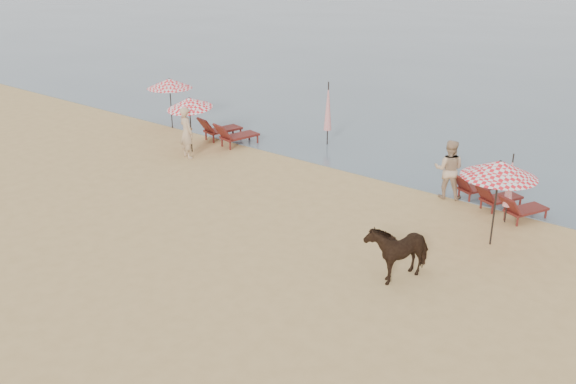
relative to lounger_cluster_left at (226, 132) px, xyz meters
The scene contains 11 objects.
ground 12.16m from the lounger_cluster_left, 54.28° to the right, with size 120.00×120.00×0.00m, color tan.
lounger_cluster_left is the anchor object (origin of this frame).
lounger_cluster_right 11.20m from the lounger_cluster_left, ahead, with size 3.00×2.46×0.57m.
umbrella_open_left_a 3.70m from the lounger_cluster_left, behind, with size 1.92×1.92×2.19m.
umbrella_open_left_b 2.23m from the lounger_cluster_left, 98.79° to the right, with size 1.74×1.78×2.22m.
umbrella_open_right 12.37m from the lounger_cluster_left, 10.66° to the right, with size 1.97×1.97×2.41m.
umbrella_closed_left 4.23m from the lounger_cluster_left, 34.43° to the left, with size 0.31×0.31×2.56m.
umbrella_closed_right 11.85m from the lounger_cluster_left, ahead, with size 0.26×0.26×2.10m.
cow 12.17m from the lounger_cluster_left, 26.13° to the right, with size 0.77×1.69×1.43m, color black.
beachgoer_left 2.32m from the lounger_cluster_left, 86.26° to the right, with size 0.71×0.46×1.94m, color tan.
beachgoer_right_a 9.62m from the lounger_cluster_left, ahead, with size 0.93×0.72×1.91m, color tan.
Camera 1 is at (10.45, -8.05, 7.72)m, focal length 40.00 mm.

